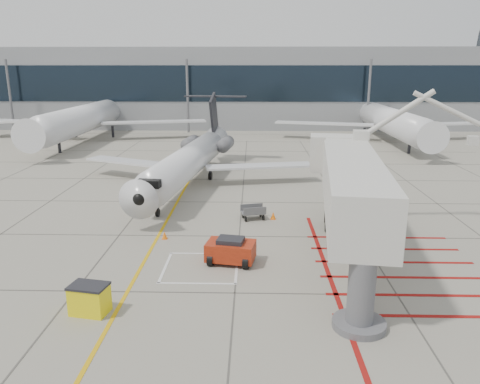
{
  "coord_description": "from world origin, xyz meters",
  "views": [
    {
      "loc": [
        0.81,
        -25.04,
        10.88
      ],
      "look_at": [
        0.0,
        6.0,
        2.5
      ],
      "focal_mm": 35.0,
      "sensor_mm": 36.0,
      "label": 1
    }
  ],
  "objects_px": {
    "pushback_tug": "(231,250)",
    "regional_jet": "(181,149)",
    "jet_bridge": "(352,197)",
    "spill_bin": "(89,299)"
  },
  "relations": [
    {
      "from": "pushback_tug",
      "to": "jet_bridge",
      "type": "bearing_deg",
      "value": 10.31
    },
    {
      "from": "spill_bin",
      "to": "regional_jet",
      "type": "bearing_deg",
      "value": 97.82
    },
    {
      "from": "jet_bridge",
      "to": "spill_bin",
      "type": "relative_size",
      "value": 12.23
    },
    {
      "from": "pushback_tug",
      "to": "regional_jet",
      "type": "bearing_deg",
      "value": 118.22
    },
    {
      "from": "pushback_tug",
      "to": "spill_bin",
      "type": "xyz_separation_m",
      "value": [
        -6.14,
        -5.81,
        -0.08
      ]
    },
    {
      "from": "jet_bridge",
      "to": "spill_bin",
      "type": "bearing_deg",
      "value": -148.3
    },
    {
      "from": "jet_bridge",
      "to": "regional_jet",
      "type": "bearing_deg",
      "value": 134.68
    },
    {
      "from": "jet_bridge",
      "to": "spill_bin",
      "type": "xyz_separation_m",
      "value": [
        -12.82,
        -5.83,
        -3.27
      ]
    },
    {
      "from": "pushback_tug",
      "to": "spill_bin",
      "type": "relative_size",
      "value": 1.66
    },
    {
      "from": "spill_bin",
      "to": "jet_bridge",
      "type": "bearing_deg",
      "value": 35.35
    }
  ]
}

